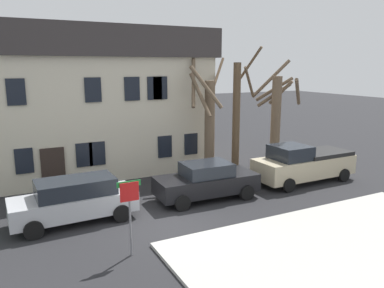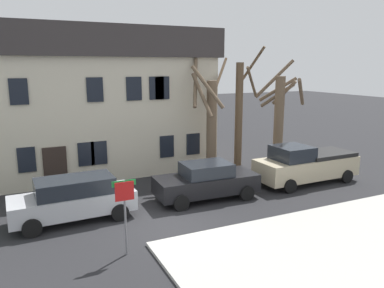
{
  "view_description": "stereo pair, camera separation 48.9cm",
  "coord_description": "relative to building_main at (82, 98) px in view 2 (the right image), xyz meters",
  "views": [
    {
      "loc": [
        -5.25,
        -12.3,
        5.94
      ],
      "look_at": [
        2.22,
        2.54,
        2.5
      ],
      "focal_mm": 35.27,
      "sensor_mm": 36.0,
      "label": 1
    },
    {
      "loc": [
        -4.8,
        -12.51,
        5.94
      ],
      "look_at": [
        2.22,
        2.54,
        2.5
      ],
      "focal_mm": 35.27,
      "sensor_mm": 36.0,
      "label": 2
    }
  ],
  "objects": [
    {
      "name": "car_black_sedan",
      "position": [
        3.88,
        -8.69,
        -3.21
      ],
      "size": [
        4.72,
        2.2,
        1.68
      ],
      "color": "black",
      "rests_on": "ground_plane"
    },
    {
      "name": "ground_plane",
      "position": [
        1.18,
        -10.73,
        -4.05
      ],
      "size": [
        120.0,
        120.0,
        0.0
      ],
      "primitive_type": "plane",
      "color": "#262628"
    },
    {
      "name": "tree_bare_far",
      "position": [
        7.71,
        -5.2,
        -0.65
      ],
      "size": [
        2.94,
        2.79,
        7.02
      ],
      "color": "brown",
      "rests_on": "ground_plane"
    },
    {
      "name": "street_sign_pole",
      "position": [
        -0.81,
        -12.25,
        -2.31
      ],
      "size": [
        0.76,
        0.07,
        2.47
      ],
      "color": "slate",
      "rests_on": "ground_plane"
    },
    {
      "name": "tree_bare_mid",
      "position": [
        5.72,
        -5.5,
        -1.09
      ],
      "size": [
        1.58,
        2.59,
        6.39
      ],
      "color": "brown",
      "rests_on": "ground_plane"
    },
    {
      "name": "sidewalk_slab",
      "position": [
        5.75,
        -16.31,
        -3.99
      ],
      "size": [
        11.61,
        8.74,
        0.12
      ],
      "primitive_type": "cube",
      "color": "#B7B5AD",
      "rests_on": "ground_plane"
    },
    {
      "name": "car_silver_wagon",
      "position": [
        -1.91,
        -8.68,
        -3.16
      ],
      "size": [
        4.73,
        2.12,
        1.71
      ],
      "color": "#B7BABF",
      "rests_on": "ground_plane"
    },
    {
      "name": "pickup_truck_beige",
      "position": [
        9.65,
        -8.68,
        -3.08
      ],
      "size": [
        5.5,
        2.23,
        2.01
      ],
      "color": "#C6B793",
      "rests_on": "ground_plane"
    },
    {
      "name": "tree_bare_end",
      "position": [
        10.15,
        -5.74,
        -0.93
      ],
      "size": [
        2.51,
        3.28,
        6.34
      ],
      "color": "brown",
      "rests_on": "ground_plane"
    },
    {
      "name": "building_main",
      "position": [
        0.0,
        0.0,
        0.0
      ],
      "size": [
        14.22,
        9.0,
        7.98
      ],
      "color": "beige",
      "rests_on": "ground_plane"
    }
  ]
}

